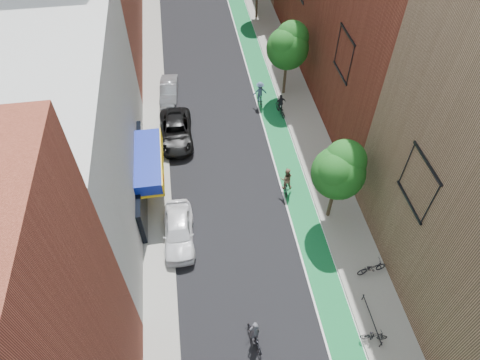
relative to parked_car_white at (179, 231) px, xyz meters
name	(u,v)px	position (x,y,z in m)	size (l,w,h in m)	color
bike_lane	(262,82)	(8.60, 16.30, -0.82)	(2.00, 68.00, 0.01)	#136E34
sidewalk_left	(154,92)	(-1.40, 16.30, -0.75)	(2.00, 68.00, 0.15)	gray
sidewalk_right	(288,79)	(11.10, 16.30, -0.75)	(3.00, 68.00, 0.15)	gray
building_left_white	(60,137)	(-6.40, 4.30, 5.18)	(8.00, 20.00, 12.00)	silver
tree_near	(340,170)	(10.25, 0.32, 3.83)	(3.40, 3.36, 6.42)	#332619
tree_mid	(288,45)	(10.25, 14.32, 4.07)	(3.55, 3.53, 6.74)	#332619
parked_car_white	(179,231)	(0.00, 0.00, 0.00)	(1.94, 4.83, 1.65)	white
parked_car_black	(176,131)	(0.33, 9.75, -0.05)	(2.55, 5.54, 1.54)	black
parked_car_silver	(169,91)	(0.00, 15.37, -0.13)	(1.47, 4.22, 1.39)	#919599
cyclist_lead	(254,336)	(3.68, -7.48, -0.13)	(1.07, 1.95, 2.09)	black
cyclist_lane_near	(286,182)	(7.80, 2.96, 0.15)	(0.98, 1.70, 2.22)	black
cyclist_lane_mid	(281,107)	(9.30, 11.56, -0.11)	(0.99, 1.79, 1.94)	black
cyclist_lane_far	(260,94)	(7.80, 13.21, 0.21)	(1.27, 1.64, 2.21)	black
parked_bike_mid	(374,336)	(10.16, -8.45, -0.22)	(0.42, 1.50, 0.90)	black
parked_bike_far	(372,268)	(11.52, -4.41, -0.17)	(0.67, 1.92, 1.01)	black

